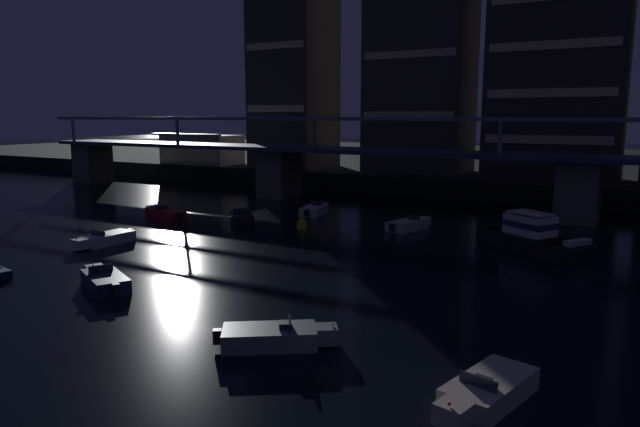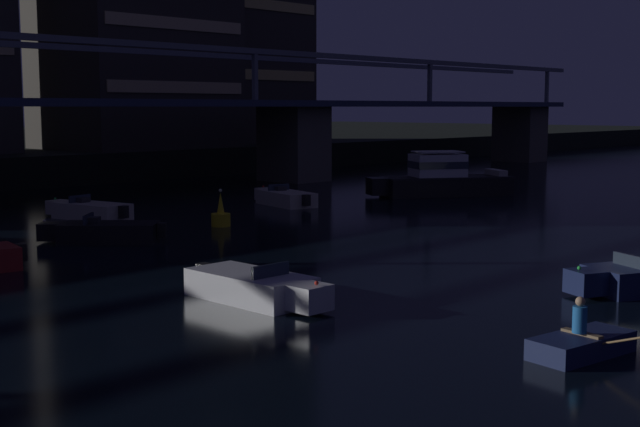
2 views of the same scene
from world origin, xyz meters
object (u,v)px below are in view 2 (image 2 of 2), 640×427
river_bridge (105,126)px  dinghy_with_paddler (581,344)px  speedboat_mid_left (284,198)px  speedboat_near_right (89,211)px  speedboat_mid_right (256,287)px  channel_buoy (221,216)px  cabin_cruiser_near_left (442,179)px  speedboat_far_center (104,232)px

river_bridge → dinghy_with_paddler: river_bridge is taller
speedboat_mid_left → speedboat_near_right: bearing=165.7°
river_bridge → dinghy_with_paddler: 39.37m
river_bridge → speedboat_mid_right: 31.18m
river_bridge → channel_buoy: (-3.71, -15.22, -3.89)m
river_bridge → channel_buoy: river_bridge is taller
speedboat_mid_left → channel_buoy: 9.10m
cabin_cruiser_near_left → speedboat_near_right: (-21.41, 6.07, -0.64)m
river_bridge → dinghy_with_paddler: bearing=-107.7°
speedboat_mid_left → speedboat_far_center: bearing=-163.7°
cabin_cruiser_near_left → speedboat_far_center: (-25.05, -0.93, -0.64)m
channel_buoy → dinghy_with_paddler: (-8.18, -22.08, -0.20)m
dinghy_with_paddler → speedboat_mid_left: bearing=58.1°
speedboat_near_right → speedboat_mid_right: (-6.76, -19.61, 0.00)m
speedboat_far_center → dinghy_with_paddler: size_ratio=1.62×
cabin_cruiser_near_left → speedboat_near_right: size_ratio=1.69×
speedboat_far_center → channel_buoy: channel_buoy is taller
speedboat_mid_left → dinghy_with_paddler: size_ratio=1.89×
speedboat_near_right → speedboat_mid_left: 11.20m
dinghy_with_paddler → cabin_cruiser_near_left: bearing=40.4°
speedboat_far_center → dinghy_with_paddler: (-1.82, -21.94, -0.14)m
speedboat_mid_right → dinghy_with_paddler: size_ratio=1.89×
speedboat_mid_right → dinghy_with_paddler: 9.42m
cabin_cruiser_near_left → speedboat_mid_left: size_ratio=1.70×
speedboat_mid_left → speedboat_mid_right: bearing=-136.3°
cabin_cruiser_near_left → channel_buoy: (-18.68, -0.78, -0.57)m
cabin_cruiser_near_left → speedboat_mid_right: cabin_cruiser_near_left is taller
cabin_cruiser_near_left → speedboat_mid_left: 11.08m
river_bridge → speedboat_near_right: 11.27m
channel_buoy → dinghy_with_paddler: 23.55m
speedboat_near_right → speedboat_mid_right: size_ratio=1.00×
speedboat_near_right → speedboat_far_center: size_ratio=1.17×
speedboat_far_center → dinghy_with_paddler: bearing=-94.7°
speedboat_mid_right → channel_buoy: size_ratio=2.95×
cabin_cruiser_near_left → speedboat_near_right: bearing=164.2°
river_bridge → speedboat_far_center: 18.80m
river_bridge → speedboat_near_right: size_ratio=19.91×
cabin_cruiser_near_left → dinghy_with_paddler: cabin_cruiser_near_left is taller
speedboat_mid_right → cabin_cruiser_near_left: bearing=25.7°
speedboat_near_right → speedboat_mid_right: same height
speedboat_mid_left → cabin_cruiser_near_left: bearing=-17.4°
speedboat_far_center → channel_buoy: bearing=1.3°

